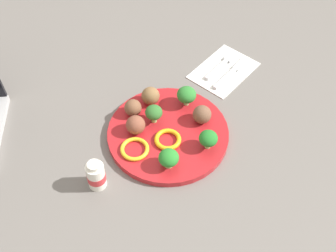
{
  "coord_description": "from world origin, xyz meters",
  "views": [
    {
      "loc": [
        -0.54,
        -0.36,
        0.82
      ],
      "look_at": [
        0.0,
        0.0,
        0.04
      ],
      "focal_mm": 47.87,
      "sensor_mm": 36.0,
      "label": 1
    }
  ],
  "objects_px": {
    "meatball_far_rim": "(133,108)",
    "yogurt_bottle": "(96,175)",
    "broccoli_floret_mid_left": "(154,113)",
    "fork": "(222,65)",
    "meatball_front_left": "(136,125)",
    "napkin": "(225,71)",
    "meatball_back_right": "(202,114)",
    "pepper_ring_front_right": "(135,149)",
    "broccoli_floret_center": "(208,139)",
    "knife": "(233,71)",
    "meatball_mid_left": "(151,96)",
    "broccoli_floret_near_rim": "(187,95)",
    "pepper_ring_far_rim": "(168,139)",
    "broccoli_floret_front_right": "(169,158)",
    "plate": "(168,134)"
  },
  "relations": [
    {
      "from": "meatball_far_rim",
      "to": "yogurt_bottle",
      "type": "xyz_separation_m",
      "value": [
        -0.19,
        -0.05,
        -0.0
      ]
    },
    {
      "from": "broccoli_floret_mid_left",
      "to": "fork",
      "type": "height_order",
      "value": "broccoli_floret_mid_left"
    },
    {
      "from": "meatball_back_right",
      "to": "pepper_ring_front_right",
      "type": "height_order",
      "value": "meatball_back_right"
    },
    {
      "from": "meatball_far_rim",
      "to": "fork",
      "type": "distance_m",
      "value": 0.29
    },
    {
      "from": "meatball_mid_left",
      "to": "meatball_front_left",
      "type": "distance_m",
      "value": 0.1
    },
    {
      "from": "pepper_ring_far_rim",
      "to": "napkin",
      "type": "relative_size",
      "value": 0.36
    },
    {
      "from": "broccoli_floret_front_right",
      "to": "meatball_front_left",
      "type": "bearing_deg",
      "value": 71.9
    },
    {
      "from": "napkin",
      "to": "meatball_front_left",
      "type": "bearing_deg",
      "value": 167.63
    },
    {
      "from": "meatball_far_rim",
      "to": "fork",
      "type": "relative_size",
      "value": 0.33
    },
    {
      "from": "fork",
      "to": "broccoli_floret_front_right",
      "type": "bearing_deg",
      "value": -169.3
    },
    {
      "from": "broccoli_floret_near_rim",
      "to": "meatball_back_right",
      "type": "distance_m",
      "value": 0.06
    },
    {
      "from": "broccoli_floret_mid_left",
      "to": "pepper_ring_front_right",
      "type": "distance_m",
      "value": 0.1
    },
    {
      "from": "pepper_ring_far_rim",
      "to": "pepper_ring_front_right",
      "type": "xyz_separation_m",
      "value": [
        -0.06,
        0.05,
        -0.0
      ]
    },
    {
      "from": "broccoli_floret_center",
      "to": "broccoli_floret_near_rim",
      "type": "bearing_deg",
      "value": 52.72
    },
    {
      "from": "meatball_back_right",
      "to": "knife",
      "type": "height_order",
      "value": "meatball_back_right"
    },
    {
      "from": "pepper_ring_far_rim",
      "to": "fork",
      "type": "xyz_separation_m",
      "value": [
        0.3,
        0.03,
        -0.01
      ]
    },
    {
      "from": "meatball_far_rim",
      "to": "yogurt_bottle",
      "type": "distance_m",
      "value": 0.2
    },
    {
      "from": "broccoli_floret_near_rim",
      "to": "broccoli_floret_center",
      "type": "bearing_deg",
      "value": -127.28
    },
    {
      "from": "broccoli_floret_front_right",
      "to": "knife",
      "type": "relative_size",
      "value": 0.32
    },
    {
      "from": "plate",
      "to": "fork",
      "type": "relative_size",
      "value": 2.31
    },
    {
      "from": "broccoli_floret_center",
      "to": "yogurt_bottle",
      "type": "bearing_deg",
      "value": 144.17
    },
    {
      "from": "meatball_front_left",
      "to": "broccoli_floret_front_right",
      "type": "bearing_deg",
      "value": -108.1
    },
    {
      "from": "broccoli_floret_near_rim",
      "to": "pepper_ring_front_right",
      "type": "bearing_deg",
      "value": 173.69
    },
    {
      "from": "meatball_back_right",
      "to": "fork",
      "type": "distance_m",
      "value": 0.21
    },
    {
      "from": "broccoli_floret_center",
      "to": "meatball_mid_left",
      "type": "distance_m",
      "value": 0.19
    },
    {
      "from": "broccoli_floret_center",
      "to": "knife",
      "type": "relative_size",
      "value": 0.32
    },
    {
      "from": "meatball_front_left",
      "to": "pepper_ring_front_right",
      "type": "xyz_separation_m",
      "value": [
        -0.05,
        -0.03,
        -0.02
      ]
    },
    {
      "from": "broccoli_floret_front_right",
      "to": "broccoli_floret_center",
      "type": "relative_size",
      "value": 0.98
    },
    {
      "from": "plate",
      "to": "meatball_mid_left",
      "type": "distance_m",
      "value": 0.11
    },
    {
      "from": "plate",
      "to": "pepper_ring_front_right",
      "type": "distance_m",
      "value": 0.09
    },
    {
      "from": "broccoli_floret_center",
      "to": "fork",
      "type": "bearing_deg",
      "value": 22.92
    },
    {
      "from": "meatball_front_left",
      "to": "pepper_ring_far_rim",
      "type": "relative_size",
      "value": 0.73
    },
    {
      "from": "broccoli_floret_center",
      "to": "yogurt_bottle",
      "type": "distance_m",
      "value": 0.25
    },
    {
      "from": "meatball_far_rim",
      "to": "pepper_ring_front_right",
      "type": "distance_m",
      "value": 0.11
    },
    {
      "from": "broccoli_floret_front_right",
      "to": "yogurt_bottle",
      "type": "bearing_deg",
      "value": 137.78
    },
    {
      "from": "yogurt_bottle",
      "to": "meatball_far_rim",
      "type": "bearing_deg",
      "value": 14.12
    },
    {
      "from": "broccoli_floret_mid_left",
      "to": "broccoli_floret_near_rim",
      "type": "height_order",
      "value": "broccoli_floret_near_rim"
    },
    {
      "from": "plate",
      "to": "pepper_ring_far_rim",
      "type": "distance_m",
      "value": 0.03
    },
    {
      "from": "broccoli_floret_center",
      "to": "meatball_mid_left",
      "type": "height_order",
      "value": "broccoli_floret_center"
    },
    {
      "from": "broccoli_floret_mid_left",
      "to": "broccoli_floret_front_right",
      "type": "bearing_deg",
      "value": -130.93
    },
    {
      "from": "broccoli_floret_mid_left",
      "to": "broccoli_floret_center",
      "type": "bearing_deg",
      "value": -88.06
    },
    {
      "from": "plate",
      "to": "broccoli_floret_near_rim",
      "type": "xyz_separation_m",
      "value": [
        0.1,
        0.01,
        0.04
      ]
    },
    {
      "from": "meatball_front_left",
      "to": "napkin",
      "type": "relative_size",
      "value": 0.26
    },
    {
      "from": "meatball_mid_left",
      "to": "meatball_far_rim",
      "type": "xyz_separation_m",
      "value": [
        -0.05,
        0.01,
        -0.0
      ]
    },
    {
      "from": "meatball_mid_left",
      "to": "meatball_far_rim",
      "type": "bearing_deg",
      "value": 166.73
    },
    {
      "from": "meatball_front_left",
      "to": "napkin",
      "type": "bearing_deg",
      "value": -12.37
    },
    {
      "from": "knife",
      "to": "yogurt_bottle",
      "type": "xyz_separation_m",
      "value": [
        -0.46,
        0.07,
        0.03
      ]
    },
    {
      "from": "meatball_back_right",
      "to": "fork",
      "type": "height_order",
      "value": "meatball_back_right"
    },
    {
      "from": "meatball_back_right",
      "to": "meatball_front_left",
      "type": "xyz_separation_m",
      "value": [
        -0.11,
        0.11,
        0.0
      ]
    },
    {
      "from": "broccoli_floret_mid_left",
      "to": "meatball_front_left",
      "type": "bearing_deg",
      "value": 160.31
    }
  ]
}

